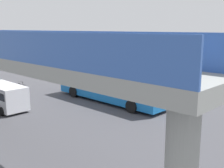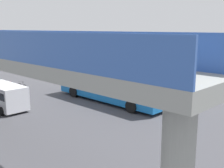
{
  "view_description": "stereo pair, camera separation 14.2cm",
  "coord_description": "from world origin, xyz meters",
  "px_view_note": "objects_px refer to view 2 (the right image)",
  "views": [
    {
      "loc": [
        -16.05,
        17.11,
        6.58
      ],
      "look_at": [
        1.09,
        -0.51,
        1.6
      ],
      "focal_mm": 44.46,
      "sensor_mm": 36.0,
      "label": 1
    },
    {
      "loc": [
        -16.15,
        17.02,
        6.58
      ],
      "look_at": [
        1.09,
        -0.51,
        1.6
      ],
      "focal_mm": 44.46,
      "sensor_mm": 36.0,
      "label": 2
    }
  ],
  "objects_px": {
    "bicycle_black": "(22,87)",
    "traffic_sign": "(86,70)",
    "parked_van": "(4,95)",
    "bicycle_blue": "(1,89)",
    "bicycle_red": "(11,87)",
    "city_bus": "(110,81)"
  },
  "relations": [
    {
      "from": "bicycle_black",
      "to": "parked_van",
      "type": "bearing_deg",
      "value": 140.79
    },
    {
      "from": "bicycle_red",
      "to": "bicycle_black",
      "type": "xyz_separation_m",
      "value": [
        -0.79,
        -0.91,
        0.0
      ]
    },
    {
      "from": "bicycle_red",
      "to": "bicycle_blue",
      "type": "xyz_separation_m",
      "value": [
        -0.16,
        1.1,
        0.0
      ]
    },
    {
      "from": "bicycle_blue",
      "to": "bicycle_black",
      "type": "bearing_deg",
      "value": -107.48
    },
    {
      "from": "city_bus",
      "to": "traffic_sign",
      "type": "bearing_deg",
      "value": -24.11
    },
    {
      "from": "parked_van",
      "to": "bicycle_red",
      "type": "bearing_deg",
      "value": -29.46
    },
    {
      "from": "parked_van",
      "to": "bicycle_blue",
      "type": "bearing_deg",
      "value": -21.63
    },
    {
      "from": "bicycle_black",
      "to": "traffic_sign",
      "type": "bearing_deg",
      "value": -116.05
    },
    {
      "from": "bicycle_red",
      "to": "bicycle_black",
      "type": "distance_m",
      "value": 1.2
    },
    {
      "from": "parked_van",
      "to": "bicycle_black",
      "type": "bearing_deg",
      "value": -39.21
    },
    {
      "from": "bicycle_red",
      "to": "traffic_sign",
      "type": "distance_m",
      "value": 8.42
    },
    {
      "from": "traffic_sign",
      "to": "parked_van",
      "type": "bearing_deg",
      "value": 101.92
    },
    {
      "from": "city_bus",
      "to": "traffic_sign",
      "type": "relative_size",
      "value": 4.12
    },
    {
      "from": "city_bus",
      "to": "bicycle_black",
      "type": "distance_m",
      "value": 10.59
    },
    {
      "from": "city_bus",
      "to": "bicycle_black",
      "type": "xyz_separation_m",
      "value": [
        9.93,
        3.34,
        -1.51
      ]
    },
    {
      "from": "traffic_sign",
      "to": "bicycle_red",
      "type": "bearing_deg",
      "value": 61.79
    },
    {
      "from": "city_bus",
      "to": "parked_van",
      "type": "relative_size",
      "value": 2.4
    },
    {
      "from": "city_bus",
      "to": "bicycle_black",
      "type": "relative_size",
      "value": 6.52
    },
    {
      "from": "bicycle_blue",
      "to": "traffic_sign",
      "type": "height_order",
      "value": "traffic_sign"
    },
    {
      "from": "city_bus",
      "to": "traffic_sign",
      "type": "height_order",
      "value": "city_bus"
    },
    {
      "from": "city_bus",
      "to": "bicycle_blue",
      "type": "bearing_deg",
      "value": 26.85
    },
    {
      "from": "city_bus",
      "to": "bicycle_red",
      "type": "distance_m",
      "value": 11.63
    }
  ]
}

